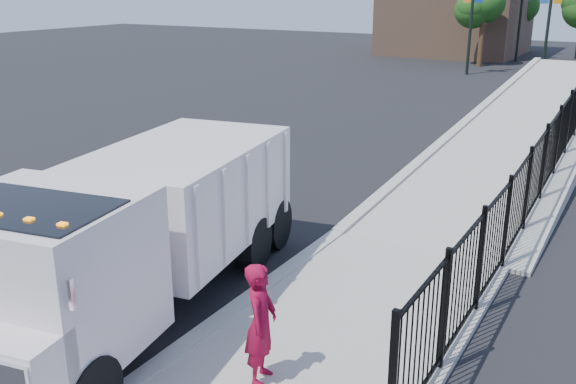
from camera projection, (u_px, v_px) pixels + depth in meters
The scene contains 11 objects.
ground at pixel (237, 313), 10.99m from camera, with size 120.00×120.00×0.00m, color black.
curb at pixel (159, 367), 9.31m from camera, with size 0.30×12.00×0.16m, color #ADAAA3.
ramp at pixel (536, 140), 23.15m from camera, with size 3.95×24.00×1.70m, color #9E998E.
iron_fence at pixel (565, 143), 18.90m from camera, with size 0.10×28.00×1.80m, color black.
truck at pixel (131, 230), 10.44m from camera, with size 3.87×8.38×2.76m.
worker at pixel (261, 323), 8.69m from camera, with size 0.64×0.42×1.75m, color maroon.
light_pole_0 at pixel (478, 1), 38.12m from camera, with size 3.77×0.22×8.00m.
light_pole_1 at pixel (545, 2), 36.76m from camera, with size 3.78×0.22×8.00m.
tree_0 at pixel (485, 6), 42.18m from camera, with size 2.72×2.72×5.36m.
tree_2 at pixel (520, 1), 51.18m from camera, with size 3.07×3.07×5.53m.
building at pixel (458, 1), 50.24m from camera, with size 10.00×10.00×8.00m, color #8C664C.
Camera 1 is at (5.66, -8.04, 5.39)m, focal length 40.00 mm.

